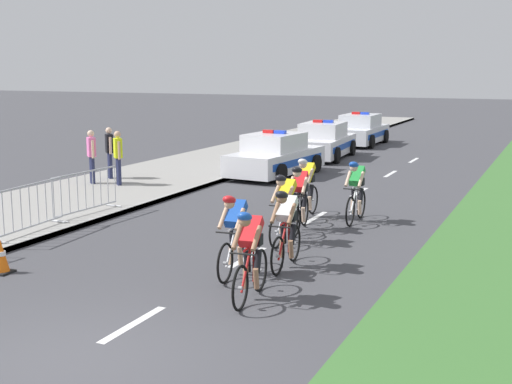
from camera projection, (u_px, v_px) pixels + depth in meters
ground_plane at (68, 362)px, 8.88m from camera, size 160.00×160.00×0.00m
sidewalk_slab at (170, 174)px, 24.24m from camera, size 4.65×60.00×0.12m
kerb_edge at (228, 178)px, 23.33m from camera, size 0.16×60.00×0.13m
lane_markings_centre at (315, 218)px, 17.38m from camera, size 0.14×25.60×0.01m
cyclist_lead at (250, 254)px, 11.09m from camera, size 0.45×1.72×1.56m
cyclist_second at (235, 233)px, 12.44m from camera, size 0.44×1.72×1.56m
cyclist_third at (286, 228)px, 12.89m from camera, size 0.43×1.72×1.56m
cyclist_fourth at (285, 207)px, 14.75m from camera, size 0.42×1.72×1.56m
cyclist_fifth at (299, 197)px, 15.93m from camera, size 0.45×1.72×1.56m
cyclist_sixth at (306, 187)px, 17.27m from camera, size 0.42×1.72×1.56m
cyclist_seventh at (356, 191)px, 16.76m from camera, size 0.42×1.72×1.56m
police_car_nearest at (275, 156)px, 24.06m from camera, size 2.30×4.54×1.59m
police_car_second at (323, 142)px, 28.66m from camera, size 2.21×4.50×1.59m
police_car_third at (361, 131)px, 33.67m from camera, size 2.01×4.41×1.59m
crowd_barrier_middle at (30, 209)px, 15.32m from camera, size 0.65×2.32×1.07m
crowd_barrier_rear at (86, 193)px, 17.21m from camera, size 0.61×2.32×1.07m
traffic_cone_near at (1, 257)px, 12.68m from camera, size 0.36×0.36×0.64m
spectator_closest at (118, 154)px, 21.38m from camera, size 0.42×0.42×1.68m
spectator_middle at (109, 149)px, 22.67m from camera, size 0.42×0.42×1.68m
spectator_back at (92, 153)px, 21.66m from camera, size 0.44×0.40×1.68m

